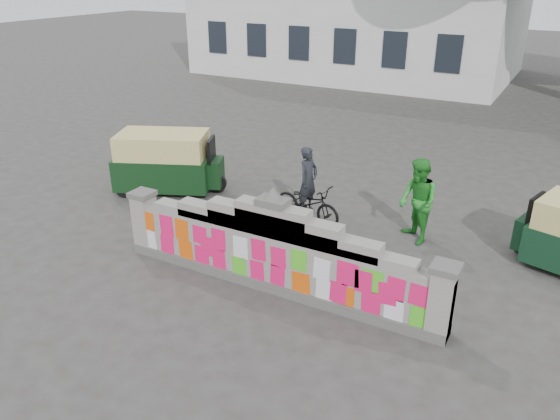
{
  "coord_description": "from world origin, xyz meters",
  "views": [
    {
      "loc": [
        4.28,
        -7.49,
        5.47
      ],
      "look_at": [
        -0.41,
        1.0,
        1.1
      ],
      "focal_mm": 35.0,
      "sensor_mm": 36.0,
      "label": 1
    }
  ],
  "objects_px": {
    "cyclist_bike": "(308,203)",
    "rickshaw_left": "(167,161)",
    "cyclist_rider": "(308,190)",
    "pedestrian": "(418,201)"
  },
  "relations": [
    {
      "from": "cyclist_bike",
      "to": "pedestrian",
      "type": "bearing_deg",
      "value": -74.48
    },
    {
      "from": "cyclist_bike",
      "to": "cyclist_rider",
      "type": "relative_size",
      "value": 1.12
    },
    {
      "from": "cyclist_bike",
      "to": "cyclist_rider",
      "type": "distance_m",
      "value": 0.32
    },
    {
      "from": "cyclist_rider",
      "to": "rickshaw_left",
      "type": "height_order",
      "value": "rickshaw_left"
    },
    {
      "from": "cyclist_bike",
      "to": "rickshaw_left",
      "type": "xyz_separation_m",
      "value": [
        -4.05,
        -0.07,
        0.36
      ]
    },
    {
      "from": "pedestrian",
      "to": "rickshaw_left",
      "type": "xyz_separation_m",
      "value": [
        -6.5,
        -0.31,
        -0.11
      ]
    },
    {
      "from": "cyclist_bike",
      "to": "pedestrian",
      "type": "height_order",
      "value": "pedestrian"
    },
    {
      "from": "cyclist_bike",
      "to": "rickshaw_left",
      "type": "bearing_deg",
      "value": 101.01
    },
    {
      "from": "cyclist_bike",
      "to": "cyclist_rider",
      "type": "bearing_deg",
      "value": -80.01
    },
    {
      "from": "cyclist_bike",
      "to": "rickshaw_left",
      "type": "height_order",
      "value": "rickshaw_left"
    }
  ]
}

